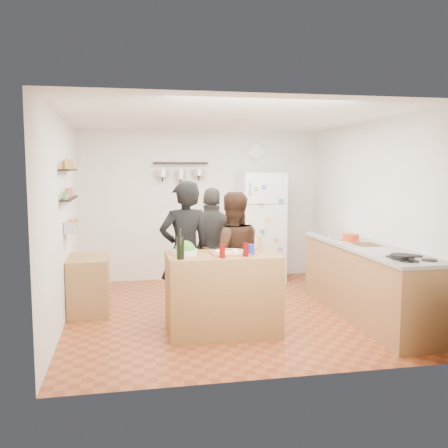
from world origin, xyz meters
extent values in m
plane|color=brown|center=(0.00, 0.00, 0.00)|extent=(4.20, 4.20, 0.00)
plane|color=white|center=(0.00, 0.00, 2.50)|extent=(4.20, 4.20, 0.00)
plane|color=silver|center=(0.00, 2.10, 1.25)|extent=(4.00, 0.00, 4.00)
plane|color=silver|center=(-2.00, 0.00, 1.25)|extent=(0.00, 4.20, 4.20)
plane|color=silver|center=(2.00, 0.00, 1.25)|extent=(0.00, 4.20, 4.20)
cube|color=#8E5E34|center=(-0.19, -0.77, 0.46)|extent=(1.25, 0.72, 0.91)
cube|color=#9B5E38|center=(-0.11, -0.79, 0.92)|extent=(0.42, 0.34, 0.02)
cylinder|color=beige|center=(-0.11, -0.79, 0.94)|extent=(0.34, 0.34, 0.02)
cylinder|color=white|center=(-0.61, -0.72, 0.94)|extent=(0.28, 0.28, 0.06)
cylinder|color=black|center=(-0.69, -0.99, 1.03)|extent=(0.08, 0.08, 0.24)
cylinder|color=#570807|center=(-0.24, -1.01, 0.99)|extent=(0.06, 0.06, 0.15)
cylinder|color=#550707|center=(0.03, -0.97, 0.99)|extent=(0.06, 0.06, 0.15)
cylinder|color=#A97F46|center=(0.26, -0.72, 0.99)|extent=(0.05, 0.05, 0.16)
cylinder|color=#1C289C|center=(0.11, -0.89, 0.97)|extent=(0.07, 0.07, 0.12)
imported|color=black|center=(-0.56, -0.27, 0.86)|extent=(0.69, 0.52, 1.73)
imported|color=black|center=(0.02, -0.33, 0.79)|extent=(0.80, 0.63, 1.59)
imported|color=#2A2826|center=(-0.12, 0.25, 0.81)|extent=(1.03, 0.68, 1.62)
cube|color=#9E7042|center=(1.70, -0.55, 0.45)|extent=(0.63, 2.63, 0.90)
cube|color=white|center=(1.70, -1.50, 0.91)|extent=(0.60, 0.62, 0.02)
cylinder|color=black|center=(1.60, -1.50, 0.94)|extent=(0.25, 0.25, 0.05)
cube|color=silver|center=(1.70, 0.30, 0.92)|extent=(0.50, 0.80, 0.03)
cube|color=brown|center=(1.70, -0.49, 0.91)|extent=(0.30, 0.40, 0.02)
cylinder|color=red|center=(1.65, -0.16, 0.96)|extent=(0.22, 0.22, 0.09)
cube|color=white|center=(0.95, 1.75, 0.90)|extent=(0.70, 0.68, 1.80)
cylinder|color=silver|center=(0.95, 2.08, 2.15)|extent=(0.30, 0.03, 0.30)
cube|color=black|center=(-1.93, 0.20, 1.50)|extent=(0.12, 1.00, 0.02)
cube|color=black|center=(-1.93, 0.20, 1.85)|extent=(0.12, 1.00, 0.02)
cube|color=silver|center=(-1.90, 0.20, 1.15)|extent=(0.18, 0.35, 0.14)
cube|color=olive|center=(-1.74, 0.37, 0.36)|extent=(0.50, 0.80, 0.73)
cube|color=black|center=(-0.35, 2.00, 1.95)|extent=(0.90, 0.04, 0.04)
camera|label=1|loc=(-1.25, -6.21, 1.88)|focal=40.00mm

